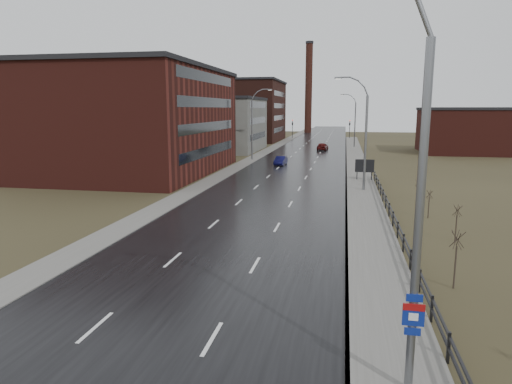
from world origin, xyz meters
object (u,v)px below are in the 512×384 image
at_px(streetlight_main, 408,190).
at_px(billboard, 365,167).
at_px(car_far, 323,147).
at_px(car_near, 281,161).

relative_size(streetlight_main, billboard, 4.79).
bearing_deg(car_far, billboard, 106.26).
relative_size(streetlight_main, car_near, 3.09).
relative_size(billboard, car_far, 0.55).
height_order(streetlight_main, car_far, streetlight_main).
distance_m(car_near, car_far, 26.14).
bearing_deg(billboard, car_near, 131.51).
height_order(car_near, car_far, car_far).
distance_m(streetlight_main, car_near, 55.08).
bearing_deg(car_far, streetlight_main, 100.85).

